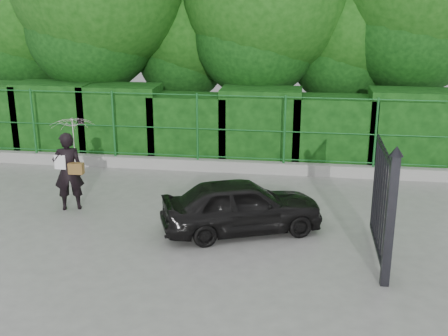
# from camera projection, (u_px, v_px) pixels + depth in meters

# --- Properties ---
(ground) EXTENTS (80.00, 80.00, 0.00)m
(ground) POSITION_uv_depth(u_px,v_px,m) (135.00, 238.00, 10.98)
(ground) COLOR gray
(kerb) EXTENTS (14.00, 0.25, 0.30)m
(kerb) POSITION_uv_depth(u_px,v_px,m) (183.00, 164.00, 15.18)
(kerb) COLOR #9E9E99
(kerb) RESTS_ON ground
(fence) EXTENTS (14.13, 0.06, 1.80)m
(fence) POSITION_uv_depth(u_px,v_px,m) (191.00, 127.00, 14.84)
(fence) COLOR #165A22
(fence) RESTS_ON kerb
(hedge) EXTENTS (14.20, 1.20, 2.15)m
(hedge) POSITION_uv_depth(u_px,v_px,m) (189.00, 124.00, 15.87)
(hedge) COLOR black
(hedge) RESTS_ON ground
(gate) EXTENTS (0.22, 2.33, 2.36)m
(gate) POSITION_uv_depth(u_px,v_px,m) (386.00, 207.00, 9.31)
(gate) COLOR black
(gate) RESTS_ON ground
(woman) EXTENTS (0.98, 0.94, 2.06)m
(woman) POSITION_uv_depth(u_px,v_px,m) (71.00, 150.00, 12.07)
(woman) COLOR black
(woman) RESTS_ON ground
(car) EXTENTS (3.44, 2.35, 1.09)m
(car) POSITION_uv_depth(u_px,v_px,m) (242.00, 206.00, 11.13)
(car) COLOR black
(car) RESTS_ON ground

